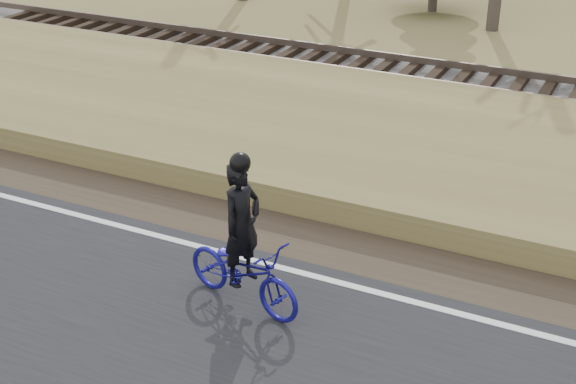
% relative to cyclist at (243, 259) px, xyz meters
% --- Properties ---
extents(cyclist, '(1.91, 1.03, 2.12)m').
position_rel_cyclist_xyz_m(cyclist, '(0.00, 0.00, 0.00)').
color(cyclist, navy).
rests_on(cyclist, road).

